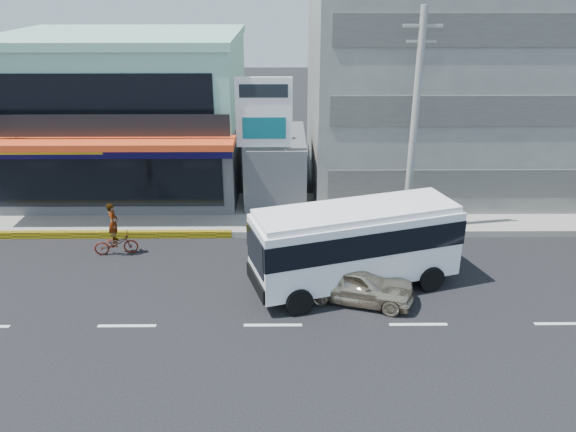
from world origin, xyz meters
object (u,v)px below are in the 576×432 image
Objects in this scene: satellite_dish at (276,139)px; sedan at (356,282)px; motorcycle_rider at (115,238)px; shop_building at (129,117)px; billboard at (264,121)px; utility_pole_near at (414,125)px; minibus at (356,240)px; concrete_building at (460,57)px.

satellite_dish is 10.23m from sedan.
sedan is 10.52m from motorcycle_rider.
shop_building is 8.27× the size of satellite_dish.
satellite_dish is 0.22× the size of billboard.
satellite_dish is (8.00, -2.95, -0.42)m from shop_building.
motorcycle_rider is (-6.30, -3.73, -4.15)m from billboard.
minibus is at bearing -121.76° from utility_pole_near.
billboard is at bearing 118.63° from minibus.
billboard reaches higher than minibus.
concrete_building is (18.00, 1.05, 3.00)m from shop_building.
shop_building is at bearing 147.68° from billboard.
shop_building is at bearing 98.04° from motorcycle_rider.
motorcycle_rider is at bearing -150.43° from concrete_building.
concrete_building is at bearing -11.40° from sedan.
concrete_building is at bearing 3.35° from shop_building.
satellite_dish reaches higher than minibus.
sedan is at bearing -117.66° from concrete_building.
shop_building is 15.94m from minibus.
concrete_building is 3.74× the size of sedan.
shop_building is at bearing 134.45° from minibus.
concrete_building is 1.60× the size of utility_pole_near.
concrete_building is 15.03m from minibus.
sedan is (-7.00, -13.36, -6.27)m from concrete_building.
shop_building reaches higher than satellite_dish.
sedan is 1.83× the size of motorcycle_rider.
utility_pole_near is 13.67m from motorcycle_rider.
sedan is at bearing -48.20° from shop_building.
minibus is 1.58m from sedan.
satellite_dish is 0.64× the size of motorcycle_rider.
shop_building is at bearing 159.79° from satellite_dish.
billboard is at bearing 164.52° from utility_pole_near.
motorcycle_rider is at bearing 164.15° from minibus.
utility_pole_near is at bearing 8.59° from motorcycle_rider.
minibus is (3.07, -8.34, -1.64)m from satellite_dish.
minibus is (3.57, -6.54, -2.99)m from billboard.
satellite_dish is 0.35× the size of sedan.
billboard is 2.95× the size of motorcycle_rider.
satellite_dish is 9.03m from minibus.
minibus is at bearing -15.85° from motorcycle_rider.
utility_pole_near is 7.85m from sedan.
motorcycle_rider is (1.20, -8.48, -3.22)m from shop_building.
motorcycle_rider is at bearing 84.95° from sedan.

